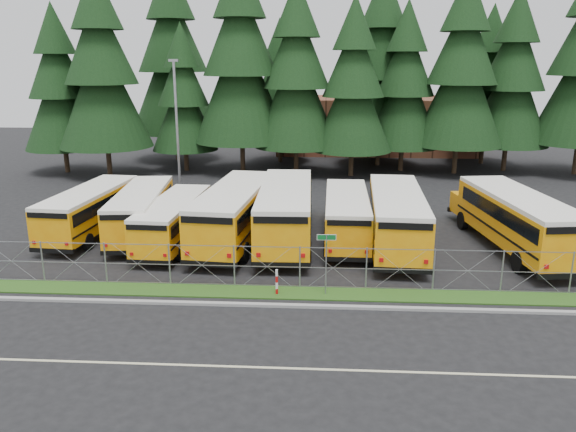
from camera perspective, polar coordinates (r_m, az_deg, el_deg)
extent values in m
plane|color=black|center=(26.81, 3.43, -6.51)|extent=(120.00, 120.00, 0.00)
cube|color=gray|center=(23.94, 3.42, -9.16)|extent=(50.00, 0.25, 0.12)
cube|color=#184012|center=(25.23, 3.43, -7.89)|extent=(50.00, 1.40, 0.06)
cube|color=beige|center=(19.62, 3.39, -15.28)|extent=(50.00, 0.12, 0.01)
cube|color=brown|center=(65.52, 8.86, 9.18)|extent=(22.00, 10.00, 6.00)
cylinder|color=#919399|center=(24.70, 3.88, -5.00)|extent=(0.06, 0.06, 2.80)
cube|color=#0D6024|center=(24.28, 3.94, -2.17)|extent=(0.80, 0.06, 0.22)
cube|color=white|center=(24.28, 3.94, -2.17)|extent=(0.84, 0.05, 0.26)
cube|color=#0D6024|center=(24.36, 3.93, -2.71)|extent=(0.05, 0.55, 0.18)
cylinder|color=#B20C0C|center=(24.92, -1.15, -6.75)|extent=(0.11, 0.11, 1.20)
cylinder|color=#919399|center=(43.69, -11.19, 8.61)|extent=(0.20, 0.20, 10.00)
cube|color=#919399|center=(43.40, -11.55, 15.23)|extent=(0.70, 0.35, 0.18)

